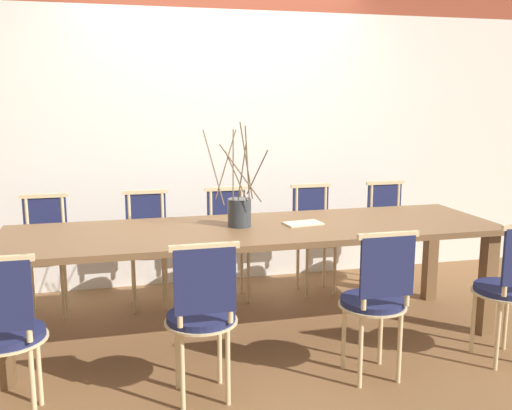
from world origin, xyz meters
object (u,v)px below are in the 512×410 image
Objects in this scene: chair_near_center at (376,296)px; book_stack at (303,223)px; dining_table at (256,239)px; vase_centerpiece at (239,210)px; chair_far_center at (229,238)px.

chair_near_center reaches higher than book_stack.
dining_table is 4.71× the size of vase_centerpiece.
vase_centerpiece is (-0.10, 0.06, 0.19)m from dining_table.
chair_near_center is at bearing -53.97° from vase_centerpiece.
chair_near_center and chair_far_center have the same top height.
vase_centerpiece is at bearing 126.03° from chair_near_center.
dining_table is 3.66× the size of chair_far_center.
book_stack is at bearing -6.24° from vase_centerpiece.
vase_centerpiece reaches higher than chair_near_center.
vase_centerpiece reaches higher than dining_table.
chair_near_center is at bearing -77.56° from book_stack.
chair_near_center is 1.64m from chair_far_center.
dining_table is 3.66× the size of chair_near_center.
chair_near_center is 3.34× the size of book_stack.
chair_near_center reaches higher than dining_table.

